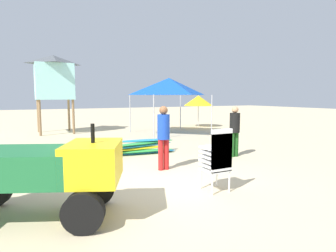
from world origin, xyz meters
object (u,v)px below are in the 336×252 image
(utility_cart, at_px, (41,170))
(beach_umbrella_left, at_px, (198,101))
(popup_canopy, at_px, (169,86))
(lifeguard_tower, at_px, (54,77))
(stacked_plastic_chairs, at_px, (218,156))
(surfboard_pile, at_px, (142,147))
(lifeguard_near_left, at_px, (164,133))
(lifeguard_near_center, at_px, (235,128))

(utility_cart, height_order, beach_umbrella_left, beach_umbrella_left)
(beach_umbrella_left, bearing_deg, popup_canopy, -146.11)
(utility_cart, xyz_separation_m, lifeguard_tower, (1.29, 11.07, 2.11))
(stacked_plastic_chairs, xyz_separation_m, surfboard_pile, (0.07, 4.22, -0.51))
(lifeguard_near_left, relative_size, beach_umbrella_left, 0.85)
(stacked_plastic_chairs, distance_m, lifeguard_near_center, 3.57)
(surfboard_pile, distance_m, beach_umbrella_left, 8.98)
(lifeguard_near_center, relative_size, popup_canopy, 0.51)
(popup_canopy, distance_m, beach_umbrella_left, 3.87)
(utility_cart, distance_m, lifeguard_tower, 11.35)
(lifeguard_near_center, bearing_deg, surfboard_pile, 145.20)
(stacked_plastic_chairs, bearing_deg, lifeguard_near_left, 95.44)
(surfboard_pile, bearing_deg, stacked_plastic_chairs, -90.92)
(stacked_plastic_chairs, bearing_deg, surfboard_pile, 89.08)
(utility_cart, bearing_deg, lifeguard_near_center, 21.49)
(utility_cart, xyz_separation_m, beach_umbrella_left, (9.57, 10.23, 0.86))
(beach_umbrella_left, bearing_deg, utility_cart, -133.09)
(lifeguard_tower, distance_m, beach_umbrella_left, 8.42)
(stacked_plastic_chairs, height_order, popup_canopy, popup_canopy)
(lifeguard_tower, xyz_separation_m, beach_umbrella_left, (8.28, -0.84, -1.24))
(beach_umbrella_left, bearing_deg, lifeguard_near_center, -115.63)
(surfboard_pile, bearing_deg, utility_cart, -129.49)
(stacked_plastic_chairs, relative_size, lifeguard_near_left, 0.77)
(surfboard_pile, height_order, lifeguard_tower, lifeguard_tower)
(surfboard_pile, xyz_separation_m, beach_umbrella_left, (6.29, 6.25, 1.42))
(lifeguard_near_center, bearing_deg, popup_canopy, 83.43)
(surfboard_pile, relative_size, popup_canopy, 0.82)
(stacked_plastic_chairs, relative_size, surfboard_pile, 0.50)
(stacked_plastic_chairs, relative_size, beach_umbrella_left, 0.65)
(lifeguard_tower, relative_size, beach_umbrella_left, 2.03)
(popup_canopy, xyz_separation_m, beach_umbrella_left, (3.15, 2.12, -0.76))
(utility_cart, height_order, popup_canopy, popup_canopy)
(lifeguard_near_left, bearing_deg, beach_umbrella_left, 52.08)
(lifeguard_near_left, height_order, beach_umbrella_left, beach_umbrella_left)
(utility_cart, relative_size, stacked_plastic_chairs, 2.18)
(lifeguard_near_left, bearing_deg, surfboard_pile, 83.05)
(lifeguard_near_center, height_order, lifeguard_tower, lifeguard_tower)
(lifeguard_near_left, height_order, lifeguard_tower, lifeguard_tower)
(lifeguard_near_left, height_order, popup_canopy, popup_canopy)
(utility_cart, height_order, lifeguard_tower, lifeguard_tower)
(lifeguard_near_left, distance_m, lifeguard_tower, 9.61)
(utility_cart, height_order, lifeguard_near_left, lifeguard_near_left)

